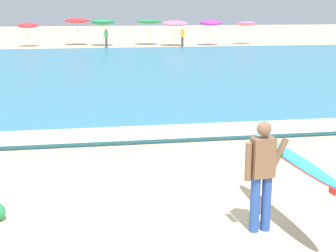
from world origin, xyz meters
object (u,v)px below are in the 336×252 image
beach_umbrella_3 (103,22)px  beach_umbrella_5 (175,23)px  surfer_with_board (278,165)px  beach_umbrella_4 (149,22)px  beachgoer_near_row_left (182,37)px  beach_umbrella_7 (246,24)px  beach_umbrella_6 (211,23)px  beach_umbrella_2 (77,21)px  beachgoer_near_row_mid (106,38)px  beach_umbrella_1 (28,25)px

beach_umbrella_3 → beach_umbrella_5: bearing=-10.0°
surfer_with_board → beach_umbrella_4: size_ratio=1.20×
beach_umbrella_3 → beachgoer_near_row_left: bearing=-20.3°
beach_umbrella_7 → beach_umbrella_3: bearing=-179.9°
beach_umbrella_6 → beach_umbrella_7: bearing=14.6°
beach_umbrella_2 → beachgoer_near_row_mid: bearing=-55.3°
surfer_with_board → beach_umbrella_5: 36.14m
beachgoer_near_row_left → beach_umbrella_6: bearing=28.1°
beach_umbrella_6 → beachgoer_near_row_left: 3.42m
surfer_with_board → beach_umbrella_1: 37.81m
beach_umbrella_3 → beachgoer_near_row_left: beach_umbrella_3 is taller
surfer_with_board → beach_umbrella_7: bearing=72.2°
surfer_with_board → beachgoer_near_row_mid: 34.69m
beach_umbrella_5 → beachgoer_near_row_left: 1.76m
beach_umbrella_3 → beach_umbrella_5: (6.11, -1.07, -0.11)m
beach_umbrella_1 → beach_umbrella_6: beach_umbrella_6 is taller
beach_umbrella_7 → beachgoer_near_row_mid: 12.92m
beach_umbrella_1 → beach_umbrella_2: beach_umbrella_2 is taller
beach_umbrella_1 → beach_umbrella_6: 15.69m
surfer_with_board → beach_umbrella_7: 38.72m
beach_umbrella_1 → beach_umbrella_3: (6.29, -0.25, 0.26)m
beachgoer_near_row_mid → beach_umbrella_4: bearing=34.6°
beach_umbrella_6 → beach_umbrella_1: bearing=175.9°
beach_umbrella_1 → beach_umbrella_3: bearing=-2.3°
beachgoer_near_row_left → beachgoer_near_row_mid: bearing=177.8°
surfer_with_board → beach_umbrella_5: bearing=81.9°
beach_umbrella_5 → beach_umbrella_1: bearing=173.9°
beach_umbrella_6 → beachgoer_near_row_left: (-2.86, -1.52, -1.10)m
beach_umbrella_6 → beachgoer_near_row_left: beach_umbrella_6 is taller
beach_umbrella_1 → surfer_with_board: bearing=-78.8°
beach_umbrella_1 → beachgoer_near_row_left: bearing=-11.7°
beach_umbrella_5 → beach_umbrella_6: size_ratio=1.02×
beach_umbrella_5 → beach_umbrella_6: beach_umbrella_6 is taller
beach_umbrella_2 → beachgoer_near_row_mid: (2.34, -3.38, -1.29)m
beachgoer_near_row_left → beachgoer_near_row_mid: 6.36m
beachgoer_near_row_left → beach_umbrella_5: bearing=106.5°
beach_umbrella_2 → beachgoer_near_row_left: bearing=-22.6°
beach_umbrella_5 → beachgoer_near_row_mid: 6.15m
beach_umbrella_5 → beachgoer_near_row_left: size_ratio=1.45×
beach_umbrella_4 → beach_umbrella_7: bearing=-3.3°
beach_umbrella_5 → beach_umbrella_7: size_ratio=1.09×
beach_umbrella_7 → beachgoer_near_row_mid: (-12.70, -2.19, -0.97)m
beach_umbrella_3 → beach_umbrella_7: size_ratio=1.12×
beach_umbrella_6 → beach_umbrella_7: 3.61m
beach_umbrella_1 → beach_umbrella_6: size_ratio=0.91×
beach_umbrella_5 → beach_umbrella_7: bearing=9.3°
surfer_with_board → beach_umbrella_2: (-3.22, 38.05, 1.09)m
beach_umbrella_1 → beach_umbrella_5: beach_umbrella_5 is taller
beach_umbrella_2 → beach_umbrella_5: 8.61m
beach_umbrella_2 → beachgoer_near_row_left: size_ratio=1.51×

